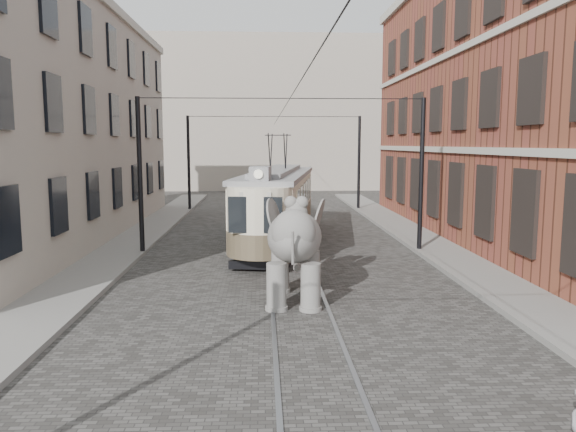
{
  "coord_description": "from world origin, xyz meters",
  "views": [
    {
      "loc": [
        -0.96,
        -15.24,
        4.25
      ],
      "look_at": [
        -0.2,
        1.21,
        2.1
      ],
      "focal_mm": 34.58,
      "sensor_mm": 36.0,
      "label": 1
    }
  ],
  "objects": [
    {
      "name": "stucco_building",
      "position": [
        -11.0,
        10.0,
        5.0
      ],
      "size": [
        7.0,
        24.0,
        10.0
      ],
      "primitive_type": "cube",
      "color": "#A09484",
      "rests_on": "ground"
    },
    {
      "name": "distant_block",
      "position": [
        0.0,
        40.0,
        7.0
      ],
      "size": [
        28.0,
        10.0,
        14.0
      ],
      "primitive_type": "cube",
      "color": "#A09484",
      "rests_on": "ground"
    },
    {
      "name": "tram",
      "position": [
        -0.3,
        8.59,
        2.33
      ],
      "size": [
        4.05,
        11.97,
        4.66
      ],
      "primitive_type": null,
      "rotation": [
        0.0,
        0.0,
        -0.14
      ],
      "color": "beige",
      "rests_on": "ground"
    },
    {
      "name": "catenary",
      "position": [
        -0.2,
        5.0,
        3.0
      ],
      "size": [
        11.0,
        30.2,
        6.0
      ],
      "primitive_type": null,
      "color": "black",
      "rests_on": "ground"
    },
    {
      "name": "elephant",
      "position": [
        -0.11,
        -0.57,
        1.37
      ],
      "size": [
        2.85,
        4.67,
        2.74
      ],
      "primitive_type": null,
      "rotation": [
        0.0,
        0.0,
        -0.09
      ],
      "color": "slate",
      "rests_on": "ground"
    },
    {
      "name": "sidewalk_left",
      "position": [
        -6.5,
        0.0,
        0.07
      ],
      "size": [
        2.0,
        60.0,
        0.15
      ],
      "primitive_type": "cube",
      "color": "slate",
      "rests_on": "ground"
    },
    {
      "name": "ground",
      "position": [
        0.0,
        0.0,
        0.0
      ],
      "size": [
        120.0,
        120.0,
        0.0
      ],
      "primitive_type": "plane",
      "color": "#484642"
    },
    {
      "name": "tram_rails",
      "position": [
        0.0,
        0.0,
        0.01
      ],
      "size": [
        1.54,
        80.0,
        0.02
      ],
      "primitive_type": null,
      "color": "slate",
      "rests_on": "ground"
    },
    {
      "name": "brick_building",
      "position": [
        11.0,
        9.0,
        6.0
      ],
      "size": [
        8.0,
        26.0,
        12.0
      ],
      "primitive_type": "cube",
      "color": "brown",
      "rests_on": "ground"
    },
    {
      "name": "sidewalk_right",
      "position": [
        6.0,
        0.0,
        0.07
      ],
      "size": [
        2.0,
        60.0,
        0.15
      ],
      "primitive_type": "cube",
      "color": "slate",
      "rests_on": "ground"
    }
  ]
}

